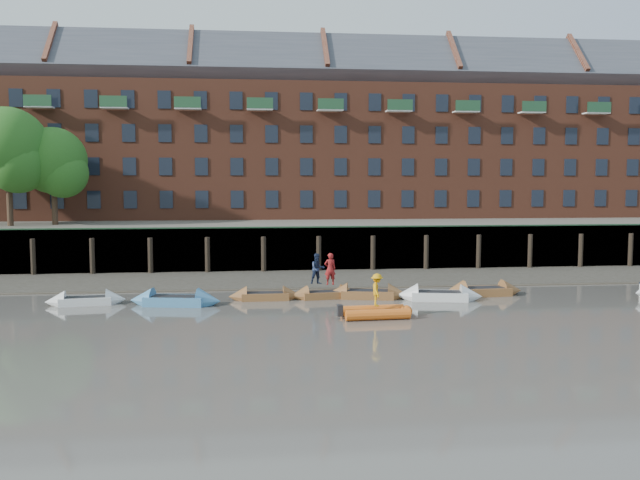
{
  "coord_description": "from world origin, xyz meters",
  "views": [
    {
      "loc": [
        -7.15,
        -26.85,
        6.7
      ],
      "look_at": [
        -2.96,
        12.0,
        3.2
      ],
      "focal_mm": 38.0,
      "sensor_mm": 36.0,
      "label": 1
    }
  ],
  "objects": [
    {
      "name": "ground",
      "position": [
        0.0,
        0.0,
        0.0
      ],
      "size": [
        220.0,
        220.0,
        0.0
      ],
      "primitive_type": "plane",
      "color": "#5E5952",
      "rests_on": "ground"
    },
    {
      "name": "foreshore",
      "position": [
        0.0,
        18.0,
        0.0
      ],
      "size": [
        110.0,
        8.0,
        0.5
      ],
      "primitive_type": "cube",
      "color": "#3D382F",
      "rests_on": "ground"
    },
    {
      "name": "mud_band",
      "position": [
        0.0,
        14.6,
        0.0
      ],
      "size": [
        110.0,
        1.6,
        0.1
      ],
      "primitive_type": "cube",
      "color": "#4C4336",
      "rests_on": "ground"
    },
    {
      "name": "river_wall",
      "position": [
        -0.0,
        22.38,
        1.59
      ],
      "size": [
        110.0,
        1.23,
        3.3
      ],
      "color": "#2D2A26",
      "rests_on": "ground"
    },
    {
      "name": "bank_terrace",
      "position": [
        0.0,
        36.0,
        1.6
      ],
      "size": [
        110.0,
        28.0,
        3.2
      ],
      "primitive_type": "cube",
      "color": "#5E594D",
      "rests_on": "ground"
    },
    {
      "name": "apartment_terrace",
      "position": [
        -0.0,
        36.99,
        12.82
      ],
      "size": [
        80.6,
        15.56,
        20.98
      ],
      "color": "brown",
      "rests_on": "bank_terrace"
    },
    {
      "name": "tree_cluster",
      "position": [
        -25.62,
        27.35,
        9.0
      ],
      "size": [
        11.76,
        7.74,
        9.4
      ],
      "color": "#3A281C",
      "rests_on": "bank_terrace"
    },
    {
      "name": "rowboat_0",
      "position": [
        -15.82,
        10.18,
        0.21
      ],
      "size": [
        4.3,
        1.73,
        1.21
      ],
      "rotation": [
        0.0,
        0.0,
        0.13
      ],
      "color": "silver",
      "rests_on": "ground"
    },
    {
      "name": "rowboat_1",
      "position": [
        -11.02,
        9.48,
        0.25
      ],
      "size": [
        5.09,
        2.29,
        1.43
      ],
      "rotation": [
        0.0,
        0.0,
        -0.18
      ],
      "color": "teal",
      "rests_on": "ground"
    },
    {
      "name": "rowboat_2",
      "position": [
        -6.2,
        10.63,
        0.21
      ],
      "size": [
        4.07,
        1.21,
        1.18
      ],
      "rotation": [
        0.0,
        0.0,
        0.01
      ],
      "color": "brown",
      "rests_on": "ground"
    },
    {
      "name": "rowboat_3",
      "position": [
        -2.85,
        10.74,
        0.2
      ],
      "size": [
        4.1,
        1.7,
        1.15
      ],
      "rotation": [
        0.0,
        0.0,
        0.14
      ],
      "color": "brown",
      "rests_on": "ground"
    },
    {
      "name": "rowboat_4",
      "position": [
        -0.41,
        10.48,
        0.24
      ],
      "size": [
        4.76,
        2.23,
        1.33
      ],
      "rotation": [
        0.0,
        0.0,
        -0.2
      ],
      "color": "brown",
      "rests_on": "ground"
    },
    {
      "name": "rowboat_5",
      "position": [
        3.45,
        9.47,
        0.24
      ],
      "size": [
        4.93,
        2.27,
        1.38
      ],
      "rotation": [
        0.0,
        0.0,
        -0.19
      ],
      "color": "silver",
      "rests_on": "ground"
    },
    {
      "name": "rowboat_6",
      "position": [
        6.41,
        10.68,
        0.24
      ],
      "size": [
        4.78,
        1.65,
        1.37
      ],
      "rotation": [
        0.0,
        0.0,
        0.06
      ],
      "color": "brown",
      "rests_on": "ground"
    },
    {
      "name": "rib_tender",
      "position": [
        -0.86,
        5.12,
        0.26
      ],
      "size": [
        3.49,
        1.82,
        0.6
      ],
      "rotation": [
        0.0,
        0.0,
        0.06
      ],
      "color": "orange",
      "rests_on": "ground"
    },
    {
      "name": "person_rower_a",
      "position": [
        -2.53,
        10.69,
        1.68
      ],
      "size": [
        0.71,
        0.51,
        1.8
      ],
      "primitive_type": "imported",
      "rotation": [
        0.0,
        0.0,
        3.27
      ],
      "color": "maroon",
      "rests_on": "rowboat_3"
    },
    {
      "name": "person_rower_b",
      "position": [
        -3.21,
        11.0,
        1.65
      ],
      "size": [
        0.98,
        0.85,
        1.75
      ],
      "primitive_type": "imported",
      "rotation": [
        0.0,
        0.0,
        0.24
      ],
      "color": "#19233F",
      "rests_on": "rowboat_3"
    },
    {
      "name": "person_rib_crew",
      "position": [
        -0.91,
        5.16,
        1.36
      ],
      "size": [
        0.74,
        1.11,
        1.6
      ],
      "primitive_type": "imported",
      "rotation": [
        0.0,
        0.0,
        1.43
      ],
      "color": "orange",
      "rests_on": "rib_tender"
    }
  ]
}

